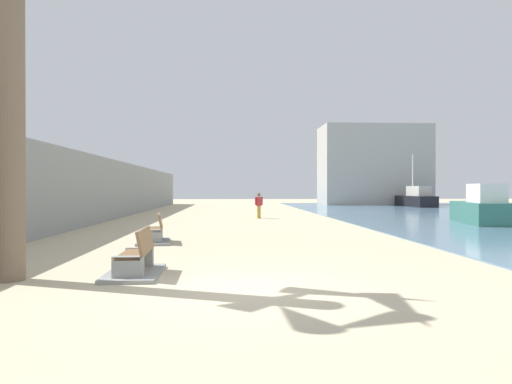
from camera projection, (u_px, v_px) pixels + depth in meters
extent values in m
plane|color=#C6B793|center=(234.00, 222.00, 26.65)|extent=(120.00, 120.00, 0.00)
cube|color=gray|center=(97.00, 190.00, 26.24)|extent=(0.80, 64.00, 3.56)
cylinder|color=#7A6651|center=(9.00, 94.00, 9.54)|extent=(0.60, 0.60, 7.40)
cube|color=gray|center=(128.00, 269.00, 9.47)|extent=(0.60, 0.21, 0.50)
cube|color=gray|center=(140.00, 259.00, 10.86)|extent=(0.60, 0.21, 0.50)
cube|color=olive|center=(134.00, 254.00, 10.16)|extent=(0.54, 1.61, 0.06)
cube|color=olive|center=(145.00, 240.00, 10.18)|extent=(0.20, 1.60, 0.50)
cube|color=gray|center=(134.00, 273.00, 10.17)|extent=(1.15, 2.13, 0.08)
cube|color=gray|center=(153.00, 237.00, 15.61)|extent=(0.62, 0.28, 0.50)
cube|color=gray|center=(154.00, 233.00, 16.98)|extent=(0.62, 0.28, 0.50)
cube|color=olive|center=(153.00, 229.00, 16.29)|extent=(0.70, 1.65, 0.06)
cube|color=olive|center=(160.00, 221.00, 16.33)|extent=(0.37, 1.61, 0.50)
cube|color=gray|center=(153.00, 241.00, 16.30)|extent=(1.36, 2.23, 0.08)
cylinder|color=gold|center=(258.00, 212.00, 29.69)|extent=(0.12, 0.12, 0.78)
cylinder|color=gold|center=(260.00, 212.00, 29.75)|extent=(0.12, 0.12, 0.78)
cube|color=#B22D33|center=(259.00, 201.00, 29.72)|extent=(0.36, 0.29, 0.55)
sphere|color=brown|center=(259.00, 195.00, 29.71)|extent=(0.21, 0.21, 0.21)
cylinder|color=#B22D33|center=(256.00, 201.00, 29.62)|extent=(0.09, 0.09, 0.50)
cylinder|color=#B22D33|center=(262.00, 201.00, 29.81)|extent=(0.09, 0.09, 0.50)
cube|color=#337060|center=(481.00, 213.00, 25.11)|extent=(2.91, 5.76, 1.09)
cube|color=white|center=(486.00, 193.00, 24.29)|extent=(1.75, 2.63, 0.95)
cube|color=black|center=(414.00, 201.00, 49.47)|extent=(1.89, 7.63, 1.07)
cube|color=beige|center=(418.00, 191.00, 48.32)|extent=(1.31, 3.36, 1.00)
cylinder|color=silver|center=(413.00, 175.00, 49.83)|extent=(0.12, 0.12, 4.30)
cube|color=#ADAAA3|center=(373.00, 166.00, 55.46)|extent=(12.00, 6.00, 9.02)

